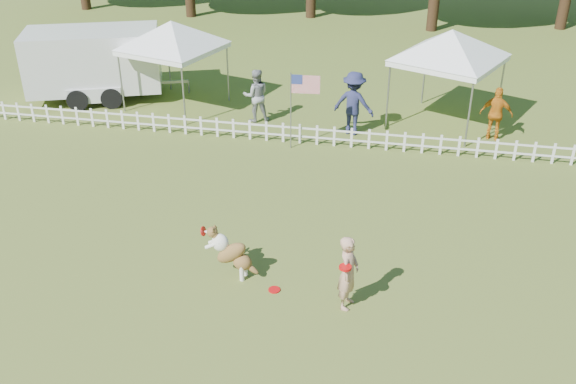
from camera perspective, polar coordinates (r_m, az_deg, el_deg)
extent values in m
plane|color=#405A1C|center=(12.71, -1.26, -8.65)|extent=(120.00, 120.00, 0.00)
imported|color=tan|center=(11.92, 5.39, -7.14)|extent=(0.45, 0.60, 1.51)
cylinder|color=red|center=(12.68, -1.23, -8.68)|extent=(0.30, 0.30, 0.02)
imported|color=gray|center=(20.12, -2.86, 8.56)|extent=(0.98, 0.87, 1.67)
imported|color=#222549|center=(19.21, 5.86, 7.85)|extent=(1.37, 0.98, 1.91)
imported|color=#C97117|center=(19.71, 18.03, 6.62)|extent=(0.98, 0.54, 1.59)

